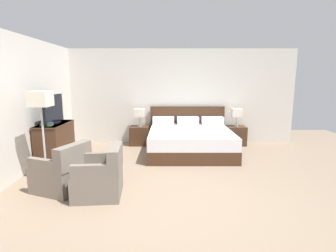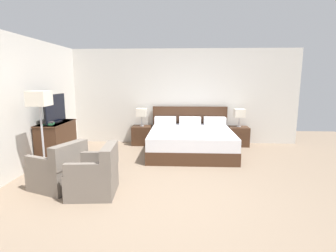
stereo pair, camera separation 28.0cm
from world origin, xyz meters
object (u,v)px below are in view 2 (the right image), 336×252
nightstand_right (238,136)px  book_blue_cover (48,122)px  tv (55,109)px  armchair_by_window (60,171)px  bed (191,140)px  table_lamp_left (142,113)px  table_lamp_right (239,113)px  book_red_cover (48,124)px  armchair_companion (95,176)px  floor_lamp (40,106)px  nightstand_left (142,135)px  dresser (57,141)px

nightstand_right → book_blue_cover: book_blue_cover is taller
tv → armchair_by_window: size_ratio=0.99×
bed → tv: (-2.89, -0.74, 0.82)m
table_lamp_left → armchair_by_window: table_lamp_left is taller
table_lamp_right → book_red_cover: bearing=-157.1°
armchair_companion → floor_lamp: (-1.09, 0.57, 1.01)m
table_lamp_right → nightstand_right: bearing=-90.0°
table_lamp_left → armchair_companion: (-0.26, -3.09, -0.57)m
tv → armchair_companion: size_ratio=1.16×
nightstand_right → tv: size_ratio=0.58×
table_lamp_right → book_blue_cover: table_lamp_right is taller
bed → book_blue_cover: size_ratio=9.76×
nightstand_left → floor_lamp: floor_lamp is taller
table_lamp_left → tv: bearing=-137.9°
table_lamp_left → table_lamp_right: 2.55m
table_lamp_left → book_red_cover: size_ratio=2.29×
armchair_by_window → floor_lamp: (-0.44, 0.37, 1.01)m
book_red_cover → book_blue_cover: 0.03m
bed → armchair_by_window: bearing=-135.2°
table_lamp_left → book_red_cover: bearing=-132.7°
book_red_cover → armchair_companion: (1.37, -1.32, -0.56)m
bed → armchair_by_window: bed is taller
nightstand_right → table_lamp_left: (-2.55, 0.00, 0.61)m
nightstand_left → armchair_companion: 3.09m
book_blue_cover → floor_lamp: (0.28, -0.75, 0.41)m
dresser → book_red_cover: book_red_cover is taller
nightstand_right → book_red_cover: size_ratio=2.47×
bed → book_red_cover: (-2.90, -1.05, 0.55)m
armchair_companion → table_lamp_left: bearing=85.2°
table_lamp_left → floor_lamp: (-1.35, -2.52, 0.43)m
nightstand_left → nightstand_right: 2.55m
table_lamp_left → tv: size_ratio=0.54×
book_blue_cover → dresser: bearing=87.5°
table_lamp_right → book_red_cover: table_lamp_right is taller
table_lamp_left → table_lamp_right: bearing=0.0°
book_blue_cover → floor_lamp: size_ratio=0.13×
nightstand_right → armchair_companion: 4.17m
tv → book_blue_cover: bearing=-92.8°
book_blue_cover → tv: bearing=87.2°
book_red_cover → book_blue_cover: (0.00, 0.00, 0.03)m
table_lamp_left → dresser: (-1.61, -1.48, -0.43)m
bed → nightstand_right: 1.46m
nightstand_right → tv: bearing=-160.7°
nightstand_left → nightstand_right: size_ratio=1.00×
nightstand_left → floor_lamp: 3.04m
floor_lamp → bed: bearing=34.5°
nightstand_left → book_blue_cover: (-1.63, -1.76, 0.63)m
tv → armchair_companion: (1.35, -1.63, -0.83)m
dresser → nightstand_right: bearing=19.5°
bed → dresser: bed is taller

